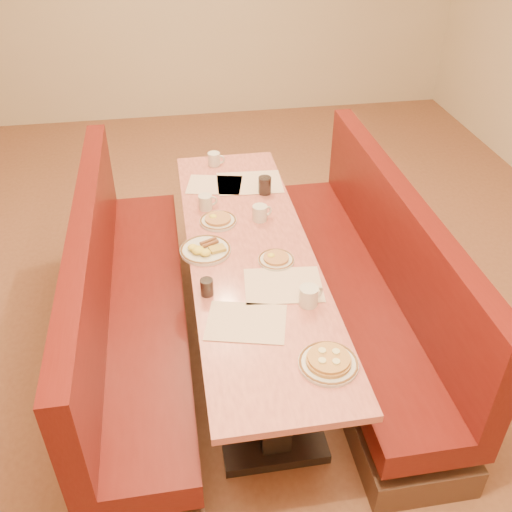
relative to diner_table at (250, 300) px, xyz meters
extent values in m
plane|color=#9E6647|center=(0.00, 0.00, -0.37)|extent=(8.00, 8.00, 0.00)
cube|color=black|center=(0.00, 0.00, -0.34)|extent=(0.55, 1.88, 0.06)
cube|color=black|center=(0.00, 0.00, -0.02)|extent=(0.15, 1.75, 0.71)
cube|color=#E87A6B|center=(0.00, 0.00, 0.36)|extent=(0.70, 2.50, 0.04)
cube|color=#4C3326|center=(-0.68, 0.00, -0.27)|extent=(0.55, 2.50, 0.20)
cube|color=#5A140F|center=(-0.68, 0.00, 0.00)|extent=(0.55, 2.50, 0.16)
cube|color=#5A140F|center=(-0.89, 0.00, 0.38)|extent=(0.12, 2.50, 0.60)
cube|color=#4C3326|center=(0.68, 0.00, -0.27)|extent=(0.55, 2.50, 0.20)
cube|color=#5A140F|center=(0.68, 0.00, 0.00)|extent=(0.55, 2.50, 0.16)
cube|color=#5A140F|center=(0.89, 0.00, 0.38)|extent=(0.12, 2.50, 0.60)
cube|color=#FFE5C7|center=(-0.11, -0.61, 0.38)|extent=(0.44, 0.37, 0.00)
cube|color=#FFE5C7|center=(0.12, -0.36, 0.38)|extent=(0.43, 0.34, 0.00)
cube|color=#FFE5C7|center=(-0.12, 0.80, 0.38)|extent=(0.41, 0.34, 0.00)
cube|color=#FFE5C7|center=(0.12, 0.79, 0.38)|extent=(0.46, 0.35, 0.00)
cylinder|color=beige|center=(0.20, -0.94, 0.38)|extent=(0.27, 0.27, 0.02)
torus|color=brown|center=(0.20, -0.94, 0.39)|extent=(0.26, 0.26, 0.01)
cylinder|color=#DEA54F|center=(0.20, -0.94, 0.40)|extent=(0.20, 0.20, 0.02)
cylinder|color=#DEA54F|center=(0.20, -0.94, 0.42)|extent=(0.19, 0.19, 0.02)
cylinder|color=#F1E89D|center=(0.24, -0.92, 0.43)|extent=(0.03, 0.03, 0.01)
cylinder|color=#F1E89D|center=(0.18, -0.90, 0.43)|extent=(0.03, 0.03, 0.01)
cylinder|color=#F1E89D|center=(0.17, -0.96, 0.43)|extent=(0.03, 0.03, 0.01)
cylinder|color=#F1E89D|center=(0.22, -0.98, 0.43)|extent=(0.03, 0.03, 0.01)
cylinder|color=beige|center=(-0.25, 0.02, 0.39)|extent=(0.29, 0.29, 0.02)
torus|color=brown|center=(-0.25, 0.02, 0.39)|extent=(0.29, 0.29, 0.01)
ellipsoid|color=yellow|center=(-0.30, -0.01, 0.41)|extent=(0.07, 0.07, 0.04)
ellipsoid|color=yellow|center=(-0.26, -0.04, 0.41)|extent=(0.06, 0.06, 0.03)
ellipsoid|color=yellow|center=(-0.32, 0.02, 0.41)|extent=(0.06, 0.06, 0.03)
cylinder|color=brown|center=(-0.22, 0.05, 0.41)|extent=(0.10, 0.06, 0.02)
cylinder|color=brown|center=(-0.23, 0.08, 0.41)|extent=(0.10, 0.06, 0.02)
cube|color=gold|center=(-0.19, 0.00, 0.40)|extent=(0.10, 0.08, 0.02)
cylinder|color=beige|center=(0.13, -0.14, 0.38)|extent=(0.20, 0.20, 0.02)
torus|color=brown|center=(0.13, -0.14, 0.39)|extent=(0.20, 0.20, 0.01)
cylinder|color=#C58E45|center=(0.13, -0.14, 0.40)|extent=(0.14, 0.14, 0.02)
ellipsoid|color=yellow|center=(0.10, -0.12, 0.41)|extent=(0.04, 0.04, 0.02)
cylinder|color=beige|center=(-0.15, 0.32, 0.38)|extent=(0.23, 0.23, 0.02)
torus|color=brown|center=(-0.15, 0.32, 0.39)|extent=(0.22, 0.22, 0.01)
cylinder|color=#C58E45|center=(-0.15, 0.32, 0.40)|extent=(0.16, 0.16, 0.02)
ellipsoid|color=yellow|center=(-0.18, 0.34, 0.41)|extent=(0.05, 0.05, 0.02)
cylinder|color=beige|center=(0.21, -0.52, 0.43)|extent=(0.10, 0.10, 0.10)
torus|color=beige|center=(0.26, -0.50, 0.43)|extent=(0.07, 0.04, 0.07)
cylinder|color=black|center=(0.21, -0.52, 0.47)|extent=(0.08, 0.08, 0.01)
cylinder|color=beige|center=(-0.21, 0.50, 0.42)|extent=(0.09, 0.09, 0.09)
torus|color=beige|center=(-0.16, 0.50, 0.42)|extent=(0.07, 0.02, 0.07)
cylinder|color=black|center=(-0.21, 0.50, 0.46)|extent=(0.07, 0.07, 0.01)
cylinder|color=beige|center=(0.11, 0.31, 0.42)|extent=(0.09, 0.09, 0.10)
torus|color=beige|center=(0.16, 0.32, 0.42)|extent=(0.07, 0.03, 0.07)
cylinder|color=black|center=(0.11, 0.31, 0.47)|extent=(0.08, 0.08, 0.01)
cylinder|color=beige|center=(-0.09, 1.10, 0.42)|extent=(0.09, 0.09, 0.09)
torus|color=beige|center=(-0.04, 1.09, 0.42)|extent=(0.07, 0.03, 0.07)
cylinder|color=black|center=(-0.09, 1.10, 0.46)|extent=(0.07, 0.07, 0.01)
cylinder|color=black|center=(-0.28, -0.36, 0.42)|extent=(0.06, 0.06, 0.09)
cylinder|color=silver|center=(-0.28, -0.36, 0.42)|extent=(0.07, 0.07, 0.09)
cylinder|color=black|center=(0.20, 0.63, 0.43)|extent=(0.08, 0.08, 0.11)
cylinder|color=silver|center=(0.20, 0.63, 0.43)|extent=(0.08, 0.08, 0.12)
camera|label=1|loc=(-0.40, -2.64, 2.24)|focal=40.00mm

